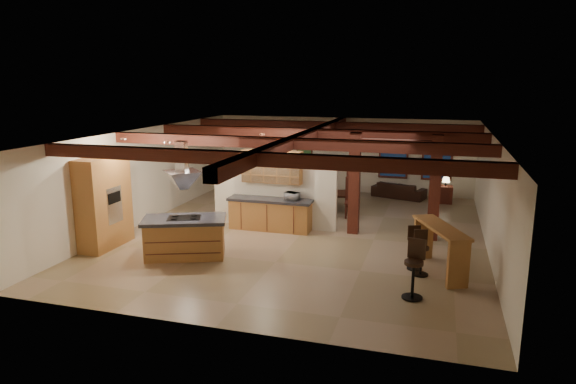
# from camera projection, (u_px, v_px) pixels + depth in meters

# --- Properties ---
(ground) EXTENTS (12.00, 12.00, 0.00)m
(ground) POSITION_uv_depth(u_px,v_px,m) (302.00, 233.00, 14.78)
(ground) COLOR tan
(ground) RESTS_ON ground
(room_walls) EXTENTS (12.00, 12.00, 12.00)m
(room_walls) POSITION_uv_depth(u_px,v_px,m) (302.00, 173.00, 14.40)
(room_walls) COLOR white
(room_walls) RESTS_ON ground
(ceiling_beams) EXTENTS (10.00, 12.00, 0.28)m
(ceiling_beams) POSITION_uv_depth(u_px,v_px,m) (303.00, 138.00, 14.19)
(ceiling_beams) COLOR #3D170F
(ceiling_beams) RESTS_ON room_walls
(timber_posts) EXTENTS (2.50, 0.30, 2.90)m
(timber_posts) POSITION_uv_depth(u_px,v_px,m) (394.00, 175.00, 14.18)
(timber_posts) COLOR #3D170F
(timber_posts) RESTS_ON ground
(partition_wall) EXTENTS (3.80, 0.18, 2.20)m
(partition_wall) POSITION_uv_depth(u_px,v_px,m) (274.00, 191.00, 15.29)
(partition_wall) COLOR white
(partition_wall) RESTS_ON ground
(pantry_cabinet) EXTENTS (0.67, 1.60, 2.40)m
(pantry_cabinet) POSITION_uv_depth(u_px,v_px,m) (104.00, 202.00, 13.39)
(pantry_cabinet) COLOR #A96336
(pantry_cabinet) RESTS_ON ground
(back_counter) EXTENTS (2.50, 0.66, 0.94)m
(back_counter) POSITION_uv_depth(u_px,v_px,m) (270.00, 214.00, 15.06)
(back_counter) COLOR #A96336
(back_counter) RESTS_ON ground
(upper_display_cabinet) EXTENTS (1.80, 0.36, 0.95)m
(upper_display_cabinet) POSITION_uv_depth(u_px,v_px,m) (272.00, 167.00, 14.95)
(upper_display_cabinet) COLOR #A96336
(upper_display_cabinet) RESTS_ON partition_wall
(range_hood) EXTENTS (1.10, 1.10, 1.40)m
(range_hood) POSITION_uv_depth(u_px,v_px,m) (183.00, 187.00, 12.49)
(range_hood) COLOR silver
(range_hood) RESTS_ON room_walls
(back_windows) EXTENTS (2.70, 0.07, 1.70)m
(back_windows) POSITION_uv_depth(u_px,v_px,m) (415.00, 157.00, 19.24)
(back_windows) COLOR #3D170F
(back_windows) RESTS_ON room_walls
(framed_art) EXTENTS (0.65, 0.05, 0.85)m
(framed_art) POSITION_uv_depth(u_px,v_px,m) (304.00, 147.00, 20.39)
(framed_art) COLOR #3D170F
(framed_art) RESTS_ON room_walls
(recessed_cans) EXTENTS (3.16, 2.46, 0.03)m
(recessed_cans) POSITION_uv_depth(u_px,v_px,m) (187.00, 138.00, 13.06)
(recessed_cans) COLOR silver
(recessed_cans) RESTS_ON room_walls
(kitchen_island) EXTENTS (2.28, 1.74, 1.01)m
(kitchen_island) POSITION_uv_depth(u_px,v_px,m) (185.00, 237.00, 12.77)
(kitchen_island) COLOR #A96336
(kitchen_island) RESTS_ON ground
(dining_table) EXTENTS (1.97, 1.45, 0.62)m
(dining_table) POSITION_uv_depth(u_px,v_px,m) (330.00, 202.00, 17.26)
(dining_table) COLOR #38190E
(dining_table) RESTS_ON ground
(sofa) EXTENTS (2.08, 1.31, 0.57)m
(sofa) POSITION_uv_depth(u_px,v_px,m) (399.00, 190.00, 19.23)
(sofa) COLOR black
(sofa) RESTS_ON ground
(microwave) EXTENTS (0.48, 0.39, 0.23)m
(microwave) POSITION_uv_depth(u_px,v_px,m) (292.00, 196.00, 14.75)
(microwave) COLOR #AEAEB3
(microwave) RESTS_ON back_counter
(bar_counter) EXTENTS (1.34, 2.12, 1.10)m
(bar_counter) POSITION_uv_depth(u_px,v_px,m) (440.00, 241.00, 11.66)
(bar_counter) COLOR #A96336
(bar_counter) RESTS_ON ground
(side_table) EXTENTS (0.51, 0.51, 0.62)m
(side_table) POSITION_uv_depth(u_px,v_px,m) (445.00, 194.00, 18.38)
(side_table) COLOR #3D170F
(side_table) RESTS_ON ground
(table_lamp) EXTENTS (0.27, 0.27, 0.32)m
(table_lamp) POSITION_uv_depth(u_px,v_px,m) (446.00, 180.00, 18.27)
(table_lamp) COLOR black
(table_lamp) RESTS_ON side_table
(bar_stool_a) EXTENTS (0.43, 0.44, 1.21)m
(bar_stool_a) POSITION_uv_depth(u_px,v_px,m) (414.00, 269.00, 10.30)
(bar_stool_a) COLOR black
(bar_stool_a) RESTS_ON ground
(bar_stool_b) EXTENTS (0.38, 0.39, 1.02)m
(bar_stool_b) POSITION_uv_depth(u_px,v_px,m) (415.00, 248.00, 11.93)
(bar_stool_b) COLOR black
(bar_stool_b) RESTS_ON ground
(bar_stool_c) EXTENTS (0.37, 0.38, 1.03)m
(bar_stool_c) POSITION_uv_depth(u_px,v_px,m) (421.00, 253.00, 11.56)
(bar_stool_c) COLOR black
(bar_stool_c) RESTS_ON ground
(dining_chairs) EXTENTS (2.21, 2.21, 1.27)m
(dining_chairs) POSITION_uv_depth(u_px,v_px,m) (330.00, 192.00, 17.19)
(dining_chairs) COLOR #3D170F
(dining_chairs) RESTS_ON ground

